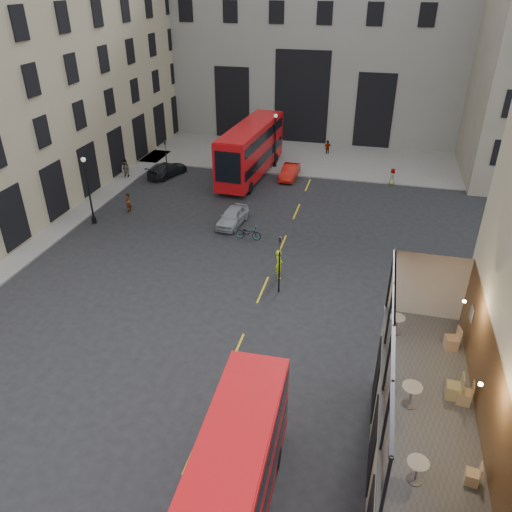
% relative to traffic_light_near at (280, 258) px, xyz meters
% --- Properties ---
extents(ground, '(140.00, 140.00, 0.00)m').
position_rel_traffic_light_near_xyz_m(ground, '(1.00, -12.00, -2.42)').
color(ground, black).
rests_on(ground, ground).
extents(host_frontage, '(3.00, 11.00, 4.50)m').
position_rel_traffic_light_near_xyz_m(host_frontage, '(7.50, -12.00, -0.17)').
color(host_frontage, tan).
rests_on(host_frontage, ground).
extents(cafe_floor, '(3.00, 10.00, 0.10)m').
position_rel_traffic_light_near_xyz_m(cafe_floor, '(7.50, -12.00, 2.12)').
color(cafe_floor, slate).
rests_on(cafe_floor, host_frontage).
extents(gateway, '(35.00, 10.60, 18.00)m').
position_rel_traffic_light_near_xyz_m(gateway, '(-4.00, 35.99, 6.96)').
color(gateway, gray).
rests_on(gateway, ground).
extents(pavement_far, '(40.00, 12.00, 0.12)m').
position_rel_traffic_light_near_xyz_m(pavement_far, '(-5.00, 26.00, -2.36)').
color(pavement_far, slate).
rests_on(pavement_far, ground).
extents(traffic_light_near, '(0.16, 0.20, 3.80)m').
position_rel_traffic_light_near_xyz_m(traffic_light_near, '(0.00, 0.00, 0.00)').
color(traffic_light_near, black).
rests_on(traffic_light_near, ground).
extents(traffic_light_far, '(0.16, 0.20, 3.80)m').
position_rel_traffic_light_near_xyz_m(traffic_light_far, '(-14.00, 16.00, 0.00)').
color(traffic_light_far, black).
rests_on(traffic_light_far, ground).
extents(street_lamp_a, '(0.36, 0.36, 5.33)m').
position_rel_traffic_light_near_xyz_m(street_lamp_a, '(-16.00, 6.00, -0.03)').
color(street_lamp_a, black).
rests_on(street_lamp_a, ground).
extents(street_lamp_b, '(0.36, 0.36, 5.33)m').
position_rel_traffic_light_near_xyz_m(street_lamp_b, '(-5.00, 22.00, -0.03)').
color(street_lamp_b, black).
rests_on(street_lamp_b, ground).
extents(bus_near, '(2.65, 10.33, 4.10)m').
position_rel_traffic_light_near_xyz_m(bus_near, '(1.50, -15.55, -0.12)').
color(bus_near, red).
rests_on(bus_near, ground).
extents(bus_far, '(3.62, 12.43, 4.89)m').
position_rel_traffic_light_near_xyz_m(bus_far, '(-6.71, 19.13, 0.32)').
color(bus_far, '#B30C0F').
rests_on(bus_far, ground).
extents(car_a, '(1.95, 4.07, 1.34)m').
position_rel_traffic_light_near_xyz_m(car_a, '(-5.42, 8.40, -1.75)').
color(car_a, '#92949A').
rests_on(car_a, ground).
extents(car_b, '(1.46, 3.92, 1.28)m').
position_rel_traffic_light_near_xyz_m(car_b, '(-2.98, 19.33, -1.78)').
color(car_b, '#AE130A').
rests_on(car_b, ground).
extents(car_c, '(3.17, 4.79, 1.29)m').
position_rel_traffic_light_near_xyz_m(car_c, '(-14.52, 17.14, -1.78)').
color(car_c, black).
rests_on(car_c, ground).
extents(bicycle, '(1.90, 0.67, 0.99)m').
position_rel_traffic_light_near_xyz_m(bicycle, '(-3.60, 6.34, -1.93)').
color(bicycle, gray).
rests_on(bicycle, ground).
extents(cyclist, '(0.71, 0.84, 1.95)m').
position_rel_traffic_light_near_xyz_m(cyclist, '(-0.36, 1.69, -1.45)').
color(cyclist, '#CDF119').
rests_on(cyclist, ground).
extents(pedestrian_a, '(1.01, 0.84, 1.88)m').
position_rel_traffic_light_near_xyz_m(pedestrian_a, '(-18.00, 15.49, -1.49)').
color(pedestrian_a, gray).
rests_on(pedestrian_a, ground).
extents(pedestrian_b, '(1.26, 1.39, 1.88)m').
position_rel_traffic_light_near_xyz_m(pedestrian_b, '(-7.11, 27.40, -1.49)').
color(pedestrian_b, gray).
rests_on(pedestrian_b, ground).
extents(pedestrian_c, '(0.98, 0.81, 1.57)m').
position_rel_traffic_light_near_xyz_m(pedestrian_c, '(-0.36, 27.24, -1.64)').
color(pedestrian_c, gray).
rests_on(pedestrian_c, ground).
extents(pedestrian_d, '(0.60, 0.82, 1.54)m').
position_rel_traffic_light_near_xyz_m(pedestrian_d, '(6.47, 20.02, -1.65)').
color(pedestrian_d, gray).
rests_on(pedestrian_d, ground).
extents(pedestrian_e, '(0.41, 0.60, 1.61)m').
position_rel_traffic_light_near_xyz_m(pedestrian_e, '(-14.30, 8.56, -1.62)').
color(pedestrian_e, gray).
rests_on(pedestrian_e, ground).
extents(cafe_table_near, '(0.61, 0.61, 0.76)m').
position_rel_traffic_light_near_xyz_m(cafe_table_near, '(6.98, -15.18, 2.68)').
color(cafe_table_near, white).
rests_on(cafe_table_near, cafe_floor).
extents(cafe_table_mid, '(0.66, 0.66, 0.82)m').
position_rel_traffic_light_near_xyz_m(cafe_table_mid, '(6.88, -12.29, 2.72)').
color(cafe_table_mid, white).
rests_on(cafe_table_mid, cafe_floor).
extents(cafe_table_far, '(0.61, 0.61, 0.76)m').
position_rel_traffic_light_near_xyz_m(cafe_table_far, '(6.40, -8.49, 2.68)').
color(cafe_table_far, beige).
rests_on(cafe_table_far, cafe_floor).
extents(cafe_chair_a, '(0.41, 0.41, 0.75)m').
position_rel_traffic_light_near_xyz_m(cafe_chair_a, '(8.52, -14.87, 2.40)').
color(cafe_chair_a, '#DBB47E').
rests_on(cafe_chair_a, cafe_floor).
extents(cafe_chair_b, '(0.49, 0.49, 0.88)m').
position_rel_traffic_light_near_xyz_m(cafe_chair_b, '(8.63, -11.74, 2.44)').
color(cafe_chair_b, tan).
rests_on(cafe_chair_b, cafe_floor).
extents(cafe_chair_c, '(0.50, 0.50, 0.98)m').
position_rel_traffic_light_near_xyz_m(cafe_chair_c, '(8.30, -11.57, 2.47)').
color(cafe_chair_c, tan).
rests_on(cafe_chair_c, cafe_floor).
extents(cafe_chair_d, '(0.55, 0.55, 0.95)m').
position_rel_traffic_light_near_xyz_m(cafe_chair_d, '(8.46, -8.94, 2.46)').
color(cafe_chair_d, tan).
rests_on(cafe_chair_d, cafe_floor).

